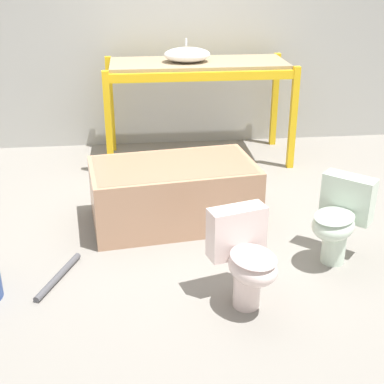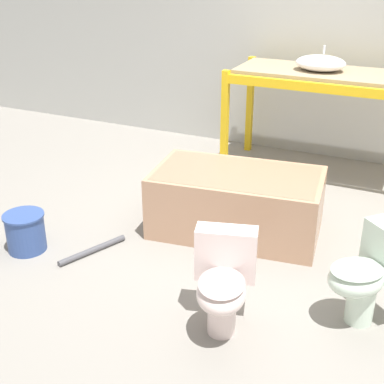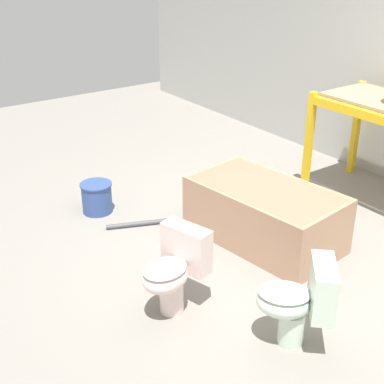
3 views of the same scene
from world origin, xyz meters
TOP-DOWN VIEW (x-y plane):
  - ground_plane at (0.00, 0.00)m, footprint 12.00×12.00m
  - warehouse_wall_rear at (0.00, 2.16)m, footprint 10.80×0.08m
  - shelving_rack at (0.28, 1.51)m, footprint 2.06×0.88m
  - sink_basin at (0.15, 1.49)m, footprint 0.51×0.40m
  - bathtub_main at (-0.13, -0.07)m, footprint 1.51×0.96m
  - toilet_near at (0.26, -1.35)m, footprint 0.48×0.59m
  - toilet_far at (1.08, -0.87)m, footprint 0.61×0.62m
  - loose_pipe at (-1.06, -0.92)m, footprint 0.28×0.59m

SIDE VIEW (x-z plane):
  - ground_plane at x=0.00m, z-range 0.00..0.00m
  - loose_pipe at x=-1.06m, z-range 0.00..0.05m
  - bathtub_main at x=-0.13m, z-range 0.04..0.59m
  - toilet_near at x=0.26m, z-range 0.04..0.70m
  - toilet_far at x=1.08m, z-range 0.04..0.70m
  - shelving_rack at x=0.28m, z-range 0.40..1.53m
  - sink_basin at x=0.15m, z-range 1.09..1.32m
  - warehouse_wall_rear at x=0.00m, z-range 0.00..3.20m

